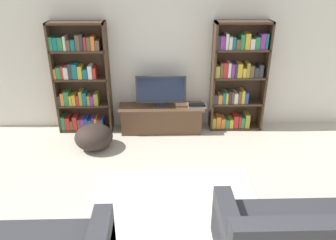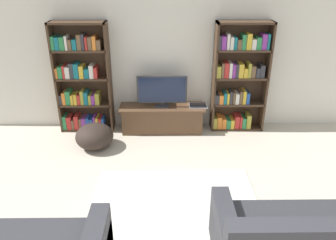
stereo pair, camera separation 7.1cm
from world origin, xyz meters
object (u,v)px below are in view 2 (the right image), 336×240
object	(u,v)px
television	(162,91)
beanbag_ottoman	(95,136)
bookshelf_left	(82,81)
bookshelf_right	(238,78)
tv_stand	(162,118)
laptop	(198,106)

from	to	relation	value
television	beanbag_ottoman	bearing A→B (deg)	-151.64
bookshelf_left	television	size ratio (longest dim) A/B	2.22
bookshelf_right	tv_stand	world-z (taller)	bookshelf_right
bookshelf_left	beanbag_ottoman	size ratio (longest dim) A/B	3.13
bookshelf_left	beanbag_ottoman	xyz separation A→B (m)	(0.29, -0.72, -0.71)
television	beanbag_ottoman	xyz separation A→B (m)	(-1.10, -0.59, -0.57)
bookshelf_left	beanbag_ottoman	bearing A→B (deg)	-68.22
tv_stand	beanbag_ottoman	size ratio (longest dim) A/B	2.45
bookshelf_right	tv_stand	xyz separation A→B (m)	(-1.33, -0.11, -0.71)
television	laptop	distance (m)	0.70
beanbag_ottoman	laptop	bearing A→B (deg)	19.35
bookshelf_right	beanbag_ottoman	world-z (taller)	bookshelf_right
bookshelf_left	laptop	world-z (taller)	bookshelf_left
laptop	beanbag_ottoman	world-z (taller)	laptop
bookshelf_left	tv_stand	xyz separation A→B (m)	(1.39, -0.11, -0.68)
bookshelf_right	laptop	size ratio (longest dim) A/B	6.15
tv_stand	television	distance (m)	0.53
bookshelf_left	laptop	distance (m)	2.07
bookshelf_left	beanbag_ottoman	distance (m)	1.06
tv_stand	beanbag_ottoman	world-z (taller)	tv_stand
laptop	bookshelf_left	bearing A→B (deg)	176.80
tv_stand	laptop	bearing A→B (deg)	-0.44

